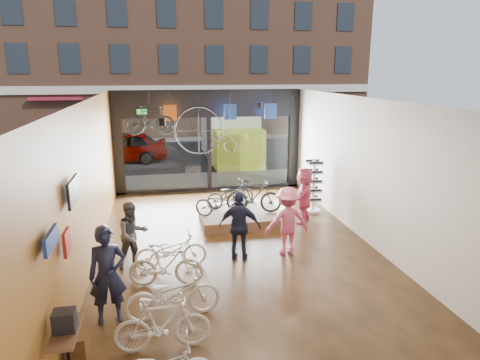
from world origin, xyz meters
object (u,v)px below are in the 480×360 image
object	(u,v)px
display_platform	(240,217)
penny_farthing	(209,132)
floor_bike_1	(162,324)
street_car	(122,147)
display_bike_right	(230,194)
customer_1	(133,235)
floor_bike_3	(166,265)
display_bike_left	(221,204)
customer_2	(240,226)
floor_bike_2	(173,294)
customer_0	(108,275)
box_truck	(232,135)
customer_3	(287,221)
customer_5	(304,195)
sunglasses_rack	(313,186)
hung_bike	(150,120)
display_bike_mid	(254,196)
floor_bike_4	(171,251)

from	to	relation	value
display_platform	penny_farthing	size ratio (longest dim) A/B	1.20
floor_bike_1	penny_farthing	bearing A→B (deg)	-12.81
street_car	display_bike_right	distance (m)	10.04
display_bike_right	customer_1	bearing A→B (deg)	122.54
floor_bike_3	customer_1	bearing A→B (deg)	40.57
display_bike_left	customer_2	bearing A→B (deg)	-148.61
floor_bike_2	customer_0	bearing A→B (deg)	79.20
box_truck	display_bike_right	distance (m)	8.38
display_bike_right	display_platform	bearing A→B (deg)	-176.95
display_platform	customer_2	world-z (taller)	customer_2
street_car	customer_3	xyz separation A→B (m)	(4.86, -12.32, 0.10)
penny_farthing	customer_3	bearing A→B (deg)	-73.30
floor_bike_1	penny_farthing	world-z (taller)	penny_farthing
floor_bike_3	display_bike_left	distance (m)	3.65
customer_5	penny_farthing	xyz separation A→B (m)	(-2.56, 2.40, 1.66)
street_car	customer_2	bearing A→B (deg)	16.33
display_platform	display_bike_right	xyz separation A→B (m)	(-0.20, 0.61, 0.57)
floor_bike_1	floor_bike_2	xyz separation A→B (m)	(0.20, 0.94, -0.01)
display_platform	customer_2	distance (m)	2.75
floor_bike_1	display_bike_right	bearing A→B (deg)	-19.44
display_bike_right	customer_3	distance (m)	3.22
display_bike_left	penny_farthing	world-z (taller)	penny_farthing
customer_3	box_truck	bearing A→B (deg)	-96.59
box_truck	floor_bike_3	size ratio (longest dim) A/B	4.40
floor_bike_2	sunglasses_rack	size ratio (longest dim) A/B	1.02
floor_bike_1	hung_bike	distance (m)	8.19
display_bike_right	penny_farthing	world-z (taller)	penny_farthing
floor_bike_1	floor_bike_3	bearing A→B (deg)	-3.16
sunglasses_rack	hung_bike	size ratio (longest dim) A/B	1.10
floor_bike_2	display_bike_right	size ratio (longest dim) A/B	1.11
floor_bike_1	display_bike_mid	size ratio (longest dim) A/B	0.95
box_truck	display_bike_right	size ratio (longest dim) A/B	4.37
customer_3	hung_bike	xyz separation A→B (m)	(-3.27, 4.52, 2.06)
display_bike_left	customer_5	world-z (taller)	customer_5
customer_3	street_car	bearing A→B (deg)	-72.18
display_bike_mid	customer_1	distance (m)	4.23
display_platform	customer_2	bearing A→B (deg)	-101.33
customer_3	display_bike_left	bearing A→B (deg)	-61.46
display_bike_left	display_bike_right	world-z (taller)	display_bike_right
floor_bike_2	hung_bike	world-z (taller)	hung_bike
customer_0	customer_3	world-z (taller)	customer_0
customer_2	penny_farthing	world-z (taller)	penny_farthing
floor_bike_4	display_platform	bearing A→B (deg)	-42.13
display_bike_mid	penny_farthing	world-z (taller)	penny_farthing
street_car	customer_1	bearing A→B (deg)	5.30
floor_bike_4	box_truck	bearing A→B (deg)	-20.45
street_car	customer_0	size ratio (longest dim) A/B	2.45
floor_bike_1	customer_5	bearing A→B (deg)	-38.53
display_platform	sunglasses_rack	world-z (taller)	sunglasses_rack
customer_0	customer_1	world-z (taller)	customer_0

